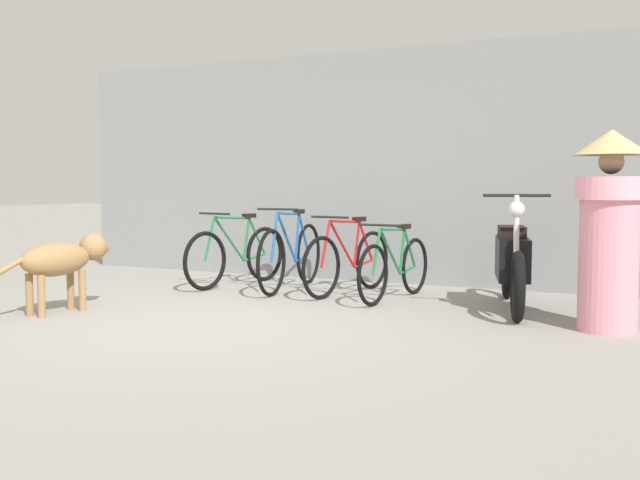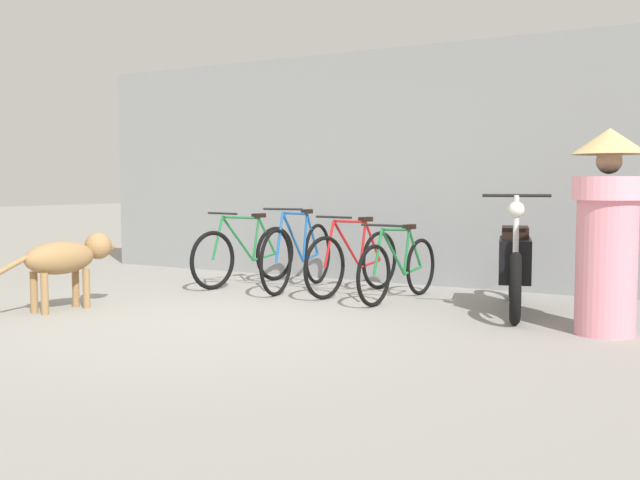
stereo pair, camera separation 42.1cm
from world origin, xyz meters
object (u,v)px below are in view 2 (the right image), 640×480
bicycle_1 (298,255)px  person_in_robes (607,225)px  stray_dog (68,258)px  bicycle_2 (354,261)px  bicycle_3 (399,268)px  bicycle_0 (245,255)px  motorcycle (515,264)px

bicycle_1 → person_in_robes: 3.56m
bicycle_1 → stray_dog: (-1.17, -2.22, 0.11)m
bicycle_2 → person_in_robes: person_in_robes is taller
bicycle_1 → bicycle_3: size_ratio=1.15×
bicycle_1 → bicycle_3: bicycle_1 is taller
bicycle_0 → bicycle_3: bearing=93.8°
bicycle_1 → person_in_robes: size_ratio=1.11×
bicycle_2 → motorcycle: 1.81m
bicycle_0 → bicycle_1: (0.73, -0.02, 0.03)m
bicycle_2 → bicycle_1: bearing=-81.0°
bicycle_1 → bicycle_3: bearing=76.0°
person_in_robes → bicycle_3: bearing=-51.2°
bicycle_0 → bicycle_3: size_ratio=1.08×
bicycle_1 → stray_dog: 2.51m
bicycle_2 → bicycle_0: bearing=-81.3°
motorcycle → bicycle_2: bearing=-113.1°
bicycle_1 → motorcycle: 2.50m
bicycle_1 → bicycle_2: (0.70, -0.01, -0.03)m
bicycle_0 → bicycle_3: 2.04m
bicycle_1 → stray_dog: bearing=-33.8°
bicycle_2 → stray_dog: size_ratio=1.29×
bicycle_0 → stray_dog: size_ratio=1.34×
bicycle_3 → person_in_robes: size_ratio=0.97×
bicycle_2 → stray_dog: 2.90m
bicycle_0 → bicycle_3: bicycle_0 is taller
person_in_robes → bicycle_1: bearing=-46.5°
bicycle_2 → motorcycle: size_ratio=0.83×
bicycle_0 → motorcycle: motorcycle is taller
bicycle_2 → bicycle_3: size_ratio=1.04×
bicycle_0 → bicycle_1: bicycle_1 is taller
person_in_robes → stray_dog: bearing=-15.4°
bicycle_3 → stray_dog: (-2.47, -2.03, 0.16)m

